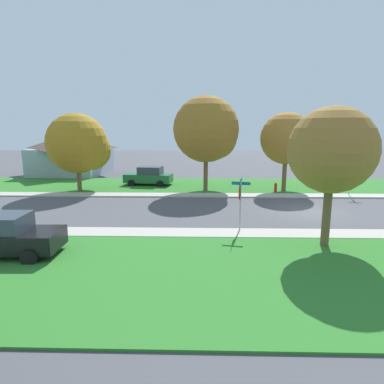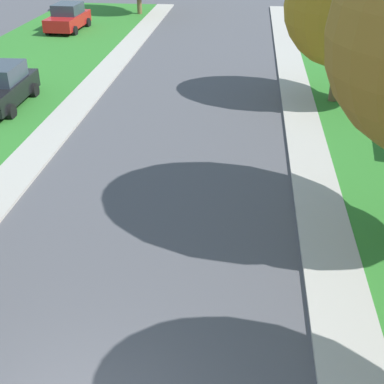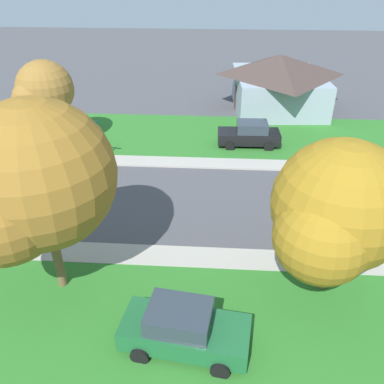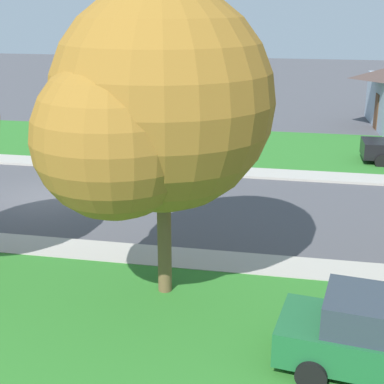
% 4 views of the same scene
% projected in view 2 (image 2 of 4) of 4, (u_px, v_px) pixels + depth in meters
% --- Properties ---
extents(sidewalk_east, '(1.40, 56.00, 0.10)m').
position_uv_depth(sidewalk_east, '(307.00, 146.00, 18.34)').
color(sidewalk_east, '#ADA89E').
rests_on(sidewalk_east, ground).
extents(sidewalk_west, '(1.40, 56.00, 0.10)m').
position_uv_depth(sidewalk_west, '(51.00, 134.00, 19.23)').
color(sidewalk_west, '#ADA89E').
rests_on(sidewalk_west, ground).
extents(car_black_driveway_right, '(2.12, 4.34, 1.76)m').
position_uv_depth(car_black_driveway_right, '(1.00, 87.00, 21.53)').
color(car_black_driveway_right, black).
rests_on(car_black_driveway_right, ground).
extents(car_maroon_far_down_street, '(2.09, 4.33, 1.76)m').
position_uv_depth(car_maroon_far_down_street, '(332.00, 21.00, 33.45)').
color(car_maroon_far_down_street, maroon).
rests_on(car_maroon_far_down_street, ground).
extents(car_red_across_road, '(2.16, 4.36, 1.76)m').
position_uv_depth(car_red_across_road, '(68.00, 18.00, 34.41)').
color(car_red_across_road, red).
rests_on(car_red_across_road, ground).
extents(tree_sidewalk_near, '(5.21, 4.84, 6.41)m').
position_uv_depth(tree_sidewalk_near, '(352.00, 11.00, 20.41)').
color(tree_sidewalk_near, brown).
rests_on(tree_sidewalk_near, ground).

